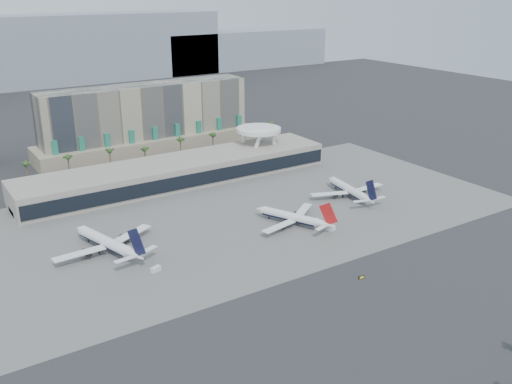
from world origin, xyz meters
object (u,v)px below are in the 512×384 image
service_vehicle_a (156,269)px  service_vehicle_b (331,228)px  taxiway_sign (361,277)px  airliner_centre (293,217)px  airliner_right (350,190)px  airliner_left (107,242)px

service_vehicle_a → service_vehicle_b: 78.75m
service_vehicle_b → taxiway_sign: 43.12m
airliner_centre → airliner_right: airliner_right is taller
taxiway_sign → airliner_centre: bearing=90.7°
airliner_right → taxiway_sign: 84.31m
airliner_centre → service_vehicle_b: bearing=-78.4°
airliner_centre → service_vehicle_a: (-68.33, -7.64, -2.61)m
airliner_centre → service_vehicle_a: airliner_centre is taller
airliner_right → service_vehicle_a: airliner_right is taller
service_vehicle_b → taxiway_sign: size_ratio=1.62×
airliner_right → service_vehicle_b: airliner_right is taller
airliner_right → service_vehicle_a: size_ratio=10.95×
airliner_right → service_vehicle_a: bearing=-161.2°
airliner_left → airliner_right: (122.09, -5.24, -0.34)m
service_vehicle_a → airliner_centre: bearing=-13.2°
airliner_left → airliner_centre: airliner_left is taller
airliner_left → taxiway_sign: size_ratio=18.66×
airliner_left → service_vehicle_a: airliner_left is taller
airliner_left → service_vehicle_b: size_ratio=11.51×
service_vehicle_a → taxiway_sign: size_ratio=1.59×
airliner_left → airliner_centre: 79.67m
airliner_centre → service_vehicle_a: bearing=161.8°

